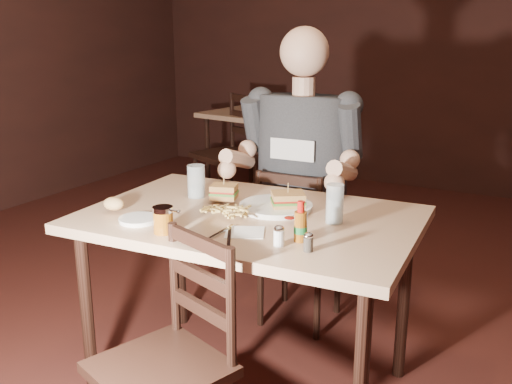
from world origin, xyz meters
The scene contains 24 objects.
room_shell centered at (0.00, 0.00, 1.40)m, with size 7.00×7.00×7.00m.
main_table centered at (0.06, -0.10, 0.70)m, with size 1.35×0.95×0.77m.
bg_table centered at (-1.35, 2.50, 0.68)m, with size 0.90×0.90×0.77m.
chair_far centered at (0.00, 0.54, 0.41)m, with size 0.38×0.42×0.83m, color black, non-canonical shape.
chair_near centered at (0.06, -0.69, 0.42)m, with size 0.38×0.42×0.83m, color black, non-canonical shape.
bg_chair_far centered at (-1.35, 3.05, 0.43)m, with size 0.40×0.44×0.87m, color black, non-canonical shape.
bg_chair_near centered at (-1.35, 1.95, 0.48)m, with size 0.44×0.48×0.96m, color black, non-canonical shape.
diner centered at (0.00, 0.48, 0.96)m, with size 0.61×0.48×1.06m, color #323338, non-canonical shape.
dinner_plate centered at (0.12, 0.01, 0.78)m, with size 0.29×0.29×0.02m, color white.
sandwich_left centered at (-0.12, -0.01, 0.83)m, with size 0.11×0.09×0.09m, color tan, non-canonical shape.
sandwich_right centered at (0.17, 0.02, 0.84)m, with size 0.13×0.11×0.11m, color tan, non-canonical shape.
fries_pile centered at (0.01, -0.17, 0.80)m, with size 0.24×0.17×0.04m, color #D9B55B, non-canonical shape.
ketchup_dollop centered at (0.24, -0.12, 0.79)m, with size 0.04×0.04×0.01m, color maroon.
glass_left centered at (-0.26, 0.00, 0.84)m, with size 0.08×0.08×0.14m, color silver.
glass_right centered at (0.39, -0.03, 0.84)m, with size 0.07×0.07×0.15m, color silver.
hot_sauce centered at (0.36, -0.27, 0.84)m, with size 0.04×0.04×0.14m, color #86490F, non-canonical shape.
salt_shaker centered at (0.31, -0.35, 0.80)m, with size 0.04×0.04×0.07m, color white, non-canonical shape.
pepper_shaker centered at (0.42, -0.34, 0.80)m, with size 0.03×0.03×0.06m, color #38332D, non-canonical shape.
syrup_dispenser centered at (-0.10, -0.43, 0.82)m, with size 0.07×0.07×0.10m, color #86490F, non-canonical shape.
napkin centered at (0.15, -0.29, 0.77)m, with size 0.14×0.13×0.00m, color white.
knife centered at (0.13, -0.36, 0.78)m, with size 0.01×0.19×0.00m, color silver.
fork centered at (0.08, -0.33, 0.78)m, with size 0.01×0.16×0.01m, color silver.
side_plate centered at (-0.26, -0.38, 0.78)m, with size 0.15×0.15×0.01m, color white.
bread_roll centered at (-0.42, -0.34, 0.81)m, with size 0.09×0.07×0.05m, color tan.
Camera 1 is at (1.12, -1.95, 1.47)m, focal length 40.00 mm.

